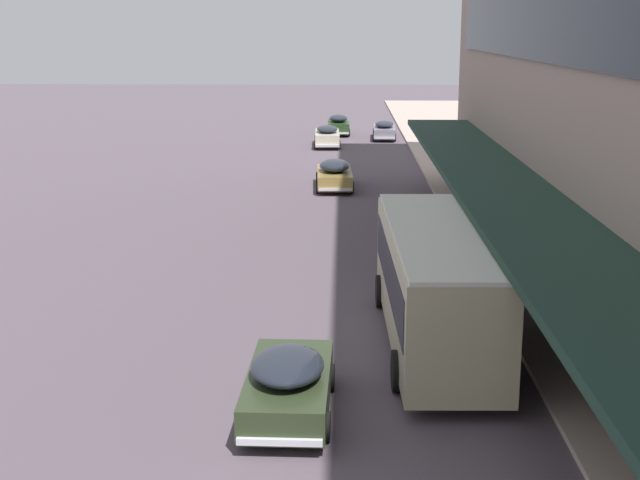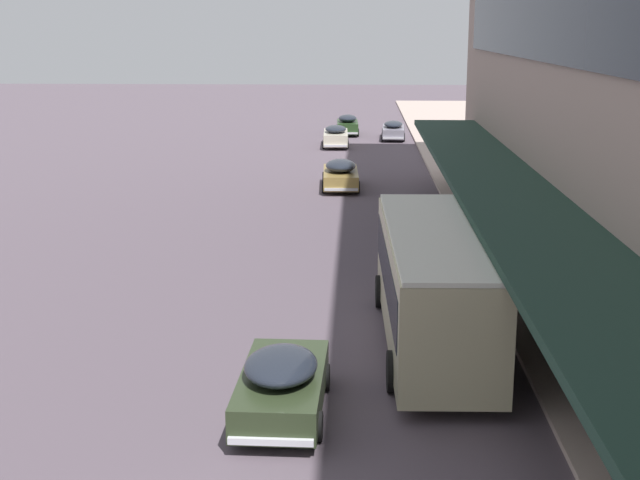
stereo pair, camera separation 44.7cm
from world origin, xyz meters
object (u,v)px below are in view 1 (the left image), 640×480
(sedan_oncoming_rear, at_px, (327,136))
(sedan_second_mid, at_px, (384,130))
(sedan_lead_mid, at_px, (338,125))
(sedan_trailing_mid, at_px, (288,383))
(sedan_trailing_near, at_px, (334,174))
(transit_bus_kerbside_front, at_px, (435,279))

(sedan_oncoming_rear, height_order, sedan_second_mid, sedan_oncoming_rear)
(sedan_lead_mid, bearing_deg, sedan_trailing_mid, -90.86)
(sedan_oncoming_rear, bearing_deg, sedan_trailing_mid, -90.04)
(sedan_oncoming_rear, height_order, sedan_trailing_mid, sedan_oncoming_rear)
(sedan_trailing_mid, bearing_deg, sedan_second_mid, 85.03)
(sedan_trailing_near, height_order, sedan_trailing_mid, sedan_trailing_near)
(sedan_oncoming_rear, xyz_separation_m, sedan_second_mid, (4.29, 4.41, -0.06))
(transit_bus_kerbside_front, height_order, sedan_second_mid, transit_bus_kerbside_front)
(sedan_trailing_near, xyz_separation_m, sedan_oncoming_rear, (-0.69, 16.94, -0.01))
(transit_bus_kerbside_front, relative_size, sedan_second_mid, 2.02)
(sedan_second_mid, bearing_deg, transit_bus_kerbside_front, -90.83)
(sedan_lead_mid, bearing_deg, sedan_trailing_near, -90.14)
(transit_bus_kerbside_front, relative_size, sedan_trailing_mid, 2.23)
(sedan_trailing_mid, bearing_deg, sedan_lead_mid, 89.14)
(sedan_oncoming_rear, distance_m, sedan_trailing_mid, 45.31)
(transit_bus_kerbside_front, relative_size, sedan_oncoming_rear, 2.02)
(sedan_trailing_near, bearing_deg, transit_bus_kerbside_front, -82.97)
(transit_bus_kerbside_front, bearing_deg, sedan_trailing_mid, -129.14)
(transit_bus_kerbside_front, xyz_separation_m, sedan_oncoming_rear, (-3.63, 40.80, -1.09))
(sedan_oncoming_rear, relative_size, sedan_trailing_mid, 1.10)
(sedan_trailing_mid, relative_size, sedan_lead_mid, 1.00)
(sedan_lead_mid, bearing_deg, sedan_second_mid, -37.72)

